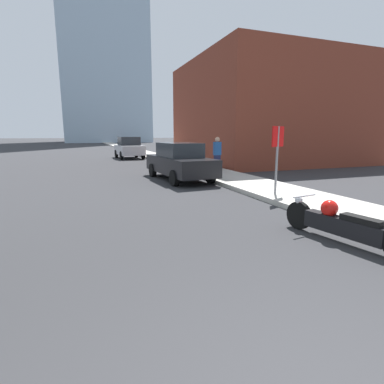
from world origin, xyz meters
name	(u,v)px	position (x,y,z in m)	size (l,w,h in m)	color
sidewalk	(129,149)	(4.65, 40.00, 0.07)	(2.20, 240.00, 0.15)	#B2ADA3
brick_storefront	(266,113)	(11.34, 18.16, 3.46)	(10.77, 10.82, 6.91)	brown
motorcycle	(341,223)	(2.92, 3.04, 0.36)	(0.71, 2.52, 0.74)	black
parked_car_black	(179,161)	(2.56, 11.41, 0.80)	(2.00, 4.66, 1.59)	black
parked_car_silver	(129,148)	(2.35, 24.39, 0.88)	(2.10, 3.94, 1.77)	#BCBCC1
stop_sign	(277,148)	(4.15, 6.73, 1.54)	(0.57, 0.26, 2.03)	slate
pedestrian	(217,154)	(4.84, 12.48, 1.01)	(0.36, 0.24, 1.68)	#1E2347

